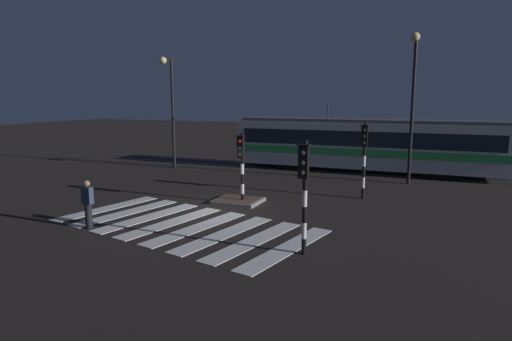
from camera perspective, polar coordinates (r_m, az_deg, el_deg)
ground_plane at (r=17.86m, az=-5.66°, el=-5.29°), size 120.00×120.00×0.00m
rail_near at (r=27.98m, az=5.29°, el=0.12°), size 80.00×0.12×0.03m
rail_far at (r=29.34m, az=6.13°, el=0.53°), size 80.00×0.12×0.03m
crosswalk_zebra at (r=16.07m, az=-9.34°, el=-7.01°), size 10.11×6.60×0.02m
traffic_island at (r=19.19m, az=-2.27°, el=-3.94°), size 1.92×1.68×0.18m
traffic_light_corner_near_right at (r=12.49m, az=6.26°, el=-1.33°), size 0.36×0.42×3.34m
traffic_light_corner_far_right at (r=20.08m, az=13.87°, el=2.72°), size 0.36×0.42×3.44m
traffic_light_median_centre at (r=18.57m, az=-1.90°, el=1.65°), size 0.36×0.42×3.05m
street_lamp_trackside_right at (r=24.14m, az=19.72°, el=9.59°), size 0.44×1.21×7.67m
street_lamp_trackside_left at (r=28.59m, az=-11.07°, el=9.10°), size 0.44×1.21×6.99m
tram at (r=27.52m, az=13.96°, el=3.36°), size 15.93×2.58×4.15m
pedestrian_waiting_at_kerb at (r=16.38m, az=-20.98°, el=-4.08°), size 0.36×0.24×1.71m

